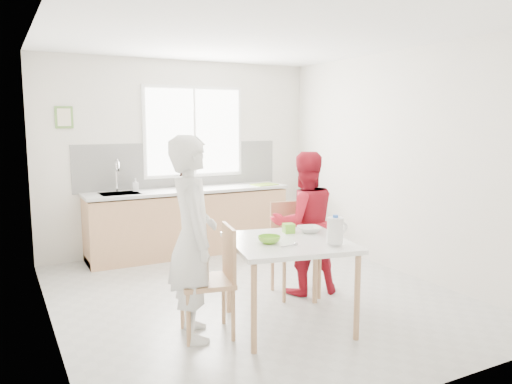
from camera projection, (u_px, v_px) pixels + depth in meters
ground at (254, 295)px, 5.35m from camera, size 4.50×4.50×0.00m
room_shell at (253, 141)px, 5.12m from camera, size 4.50×4.50×4.50m
window at (194, 132)px, 7.16m from camera, size 1.50×0.06×1.30m
backsplash at (181, 165)px, 7.14m from camera, size 3.00×0.02×0.65m
picture_frame at (64, 117)px, 6.32m from camera, size 0.22×0.03×0.28m
kitchen_counter at (189, 224)px, 7.00m from camera, size 2.84×0.64×1.37m
dining_table at (289, 249)px, 4.47m from camera, size 1.22×1.22×0.79m
chair_left at (215, 275)px, 4.31m from camera, size 0.52×0.52×0.96m
chair_far at (293, 244)px, 5.38m from camera, size 0.54×0.54×0.98m
person_white at (193, 238)px, 4.21m from camera, size 0.54×0.71×1.74m
person_red at (304, 223)px, 5.35m from camera, size 0.85×0.72×1.53m
bowl_green at (269, 239)px, 4.36m from camera, size 0.24×0.24×0.06m
bowl_white at (309, 229)px, 4.78m from camera, size 0.27×0.27×0.06m
milk_jug at (336, 230)px, 4.27m from camera, size 0.19×0.14×0.25m
green_box at (289, 228)px, 4.75m from camera, size 0.12×0.12×0.09m
spoon at (289, 246)px, 4.23m from camera, size 0.16×0.03×0.01m
cutting_board at (264, 185)px, 7.34m from camera, size 0.38×0.30×0.01m
wine_bottle_a at (182, 176)px, 7.02m from camera, size 0.07×0.07×0.32m
wine_bottle_b at (186, 178)px, 6.97m from camera, size 0.07×0.07×0.30m
jar_amber at (185, 183)px, 6.97m from camera, size 0.06×0.06×0.16m
soap_bottle at (136, 185)px, 6.69m from camera, size 0.09×0.09×0.17m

